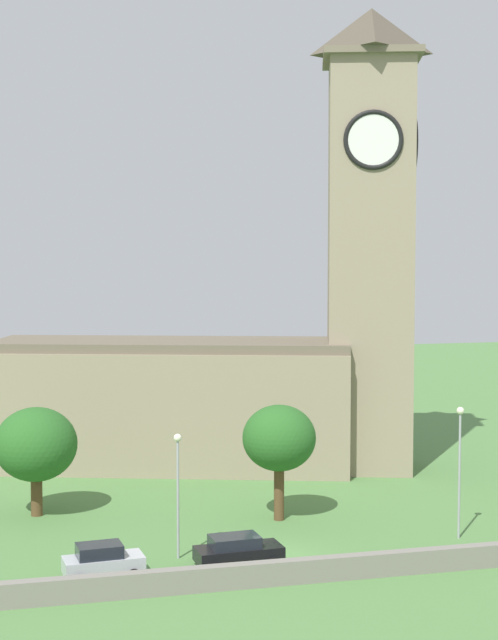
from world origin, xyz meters
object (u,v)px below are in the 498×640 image
object	(u,v)px
car_black	(238,551)
tree_riverside_east	(279,439)
streetlamp_central	(460,452)
car_silver	(102,561)
church	(243,344)
tree_churchyard	(36,445)
streetlamp_west_mid	(178,475)

from	to	relation	value
car_black	tree_riverside_east	xyz separation A→B (m)	(4.64, 8.22, 4.28)
streetlamp_central	car_silver	bearing A→B (deg)	-174.21
church	tree_riverside_east	bearing A→B (deg)	-95.42
car_silver	tree_churchyard	bearing A→B (deg)	101.92
church	streetlamp_west_mid	xyz separation A→B (m)	(-8.94, -21.55, -5.01)
streetlamp_central	tree_churchyard	xyz separation A→B (m)	(-23.72, 11.18, -0.55)
streetlamp_west_mid	tree_riverside_east	distance (m)	9.68
car_silver	tree_riverside_east	world-z (taller)	tree_riverside_east
car_black	streetlamp_west_mid	xyz separation A→B (m)	(-2.84, 2.09, 3.77)
church	tree_riverside_east	xyz separation A→B (m)	(-1.46, -15.42, -4.49)
car_silver	car_black	bearing A→B (deg)	2.65
car_silver	streetlamp_west_mid	xyz separation A→B (m)	(4.36, 2.42, 3.68)
car_silver	tree_churchyard	distance (m)	14.06
church	streetlamp_central	distance (m)	23.58
car_silver	car_black	distance (m)	7.20
car_silver	streetlamp_central	bearing A→B (deg)	5.79
church	car_silver	world-z (taller)	church
tree_churchyard	car_silver	bearing A→B (deg)	-78.08
church	car_black	distance (m)	25.95
church	car_silver	xyz separation A→B (m)	(-13.30, -23.98, -8.69)
streetlamp_west_mid	car_silver	bearing A→B (deg)	-150.91
streetlamp_central	tree_riverside_east	xyz separation A→B (m)	(-9.08, 6.43, 0.02)
car_black	tree_churchyard	distance (m)	16.79
car_black	tree_riverside_east	size ratio (longest dim) A/B	0.65
streetlamp_west_mid	tree_churchyard	world-z (taller)	tree_churchyard
tree_churchyard	tree_riverside_east	size ratio (longest dim) A/B	0.96
car_silver	streetlamp_central	size ratio (longest dim) A/B	0.54
car_black	church	bearing A→B (deg)	75.52
church	tree_churchyard	size ratio (longest dim) A/B	5.05
tree_churchyard	church	bearing A→B (deg)	33.55
church	car_silver	bearing A→B (deg)	-119.02
church	car_silver	distance (m)	28.76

